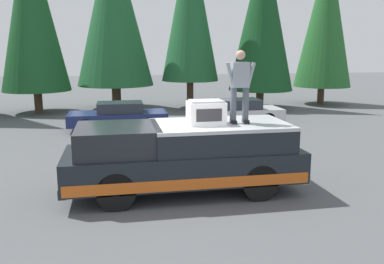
{
  "coord_description": "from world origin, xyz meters",
  "views": [
    {
      "loc": [
        -8.92,
        1.3,
        3.37
      ],
      "look_at": [
        0.83,
        -0.56,
        1.35
      ],
      "focal_mm": 38.35,
      "sensor_mm": 36.0,
      "label": 1
    }
  ],
  "objects_px": {
    "pickup_truck": "(184,156)",
    "compressor_unit": "(206,112)",
    "parked_car_navy": "(118,116)",
    "person_on_truck_bed": "(240,85)",
    "parked_car_silver": "(236,112)"
  },
  "relations": [
    {
      "from": "person_on_truck_bed",
      "to": "parked_car_silver",
      "type": "xyz_separation_m",
      "value": [
        8.39,
        -2.5,
        -1.97
      ]
    },
    {
      "from": "parked_car_navy",
      "to": "person_on_truck_bed",
      "type": "bearing_deg",
      "value": -161.7
    },
    {
      "from": "pickup_truck",
      "to": "parked_car_silver",
      "type": "height_order",
      "value": "pickup_truck"
    },
    {
      "from": "parked_car_silver",
      "to": "parked_car_navy",
      "type": "bearing_deg",
      "value": 91.39
    },
    {
      "from": "compressor_unit",
      "to": "parked_car_silver",
      "type": "bearing_deg",
      "value": -21.49
    },
    {
      "from": "person_on_truck_bed",
      "to": "parked_car_silver",
      "type": "relative_size",
      "value": 0.41
    },
    {
      "from": "parked_car_navy",
      "to": "parked_car_silver",
      "type": "bearing_deg",
      "value": -88.61
    },
    {
      "from": "compressor_unit",
      "to": "parked_car_navy",
      "type": "xyz_separation_m",
      "value": [
        8.26,
        1.93,
        -1.35
      ]
    },
    {
      "from": "pickup_truck",
      "to": "parked_car_navy",
      "type": "bearing_deg",
      "value": 9.89
    },
    {
      "from": "person_on_truck_bed",
      "to": "parked_car_navy",
      "type": "xyz_separation_m",
      "value": [
        8.26,
        2.73,
        -1.97
      ]
    },
    {
      "from": "compressor_unit",
      "to": "person_on_truck_bed",
      "type": "relative_size",
      "value": 0.5
    },
    {
      "from": "pickup_truck",
      "to": "compressor_unit",
      "type": "distance_m",
      "value": 1.17
    },
    {
      "from": "parked_car_silver",
      "to": "person_on_truck_bed",
      "type": "bearing_deg",
      "value": 163.41
    },
    {
      "from": "compressor_unit",
      "to": "parked_car_navy",
      "type": "distance_m",
      "value": 8.59
    },
    {
      "from": "pickup_truck",
      "to": "compressor_unit",
      "type": "xyz_separation_m",
      "value": [
        -0.1,
        -0.51,
        1.05
      ]
    }
  ]
}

